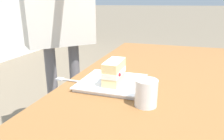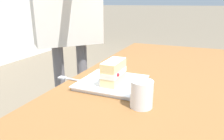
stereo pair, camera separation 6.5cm
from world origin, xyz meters
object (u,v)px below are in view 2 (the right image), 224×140
(patio_table, at_px, (171,98))
(dessert_plate, at_px, (112,83))
(coffee_cup, at_px, (142,94))
(diner_person, at_px, (67,4))
(cake_slice, at_px, (114,72))
(dessert_fork, at_px, (73,80))

(patio_table, relative_size, dessert_plate, 6.04)
(coffee_cup, bearing_deg, diner_person, -131.55)
(cake_slice, xyz_separation_m, coffee_cup, (0.12, 0.14, -0.02))
(dessert_plate, bearing_deg, cake_slice, 36.80)
(patio_table, height_order, diner_person, diner_person)
(dessert_plate, relative_size, cake_slice, 1.88)
(dessert_plate, distance_m, coffee_cup, 0.21)
(dessert_fork, distance_m, diner_person, 0.62)
(dessert_plate, height_order, coffee_cup, coffee_cup)
(dessert_plate, xyz_separation_m, diner_person, (-0.42, -0.48, 0.29))
(cake_slice, distance_m, dessert_fork, 0.19)
(cake_slice, bearing_deg, dessert_plate, -143.20)
(dessert_plate, relative_size, dessert_fork, 1.42)
(coffee_cup, bearing_deg, cake_slice, -129.98)
(dessert_plate, distance_m, diner_person, 0.70)
(patio_table, relative_size, dessert_fork, 8.60)
(cake_slice, height_order, dessert_fork, cake_slice)
(patio_table, height_order, coffee_cup, coffee_cup)
(patio_table, distance_m, diner_person, 0.83)
(dessert_plate, xyz_separation_m, cake_slice, (0.02, 0.01, 0.05))
(dessert_fork, bearing_deg, diner_person, -145.13)
(patio_table, height_order, dessert_plate, dessert_plate)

